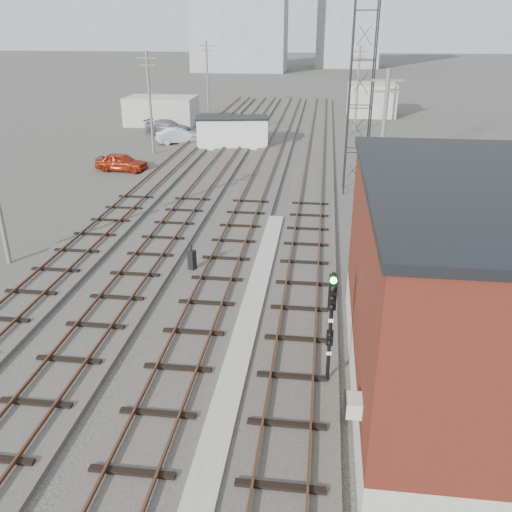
% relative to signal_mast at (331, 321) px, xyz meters
% --- Properties ---
extents(ground, '(320.00, 320.00, 0.00)m').
position_rel_signal_mast_xyz_m(ground, '(-3.70, 48.12, -2.47)').
color(ground, '#282621').
rests_on(ground, ground).
extents(track_right, '(3.20, 90.00, 0.39)m').
position_rel_signal_mast_xyz_m(track_right, '(-1.20, 27.12, -2.37)').
color(track_right, '#332D28').
rests_on(track_right, ground).
extents(track_mid_right, '(3.20, 90.00, 0.39)m').
position_rel_signal_mast_xyz_m(track_mid_right, '(-5.20, 27.12, -2.37)').
color(track_mid_right, '#332D28').
rests_on(track_mid_right, ground).
extents(track_mid_left, '(3.20, 90.00, 0.39)m').
position_rel_signal_mast_xyz_m(track_mid_left, '(-9.20, 27.12, -2.37)').
color(track_mid_left, '#332D28').
rests_on(track_mid_left, ground).
extents(track_left, '(3.20, 90.00, 0.39)m').
position_rel_signal_mast_xyz_m(track_left, '(-13.20, 27.12, -2.37)').
color(track_left, '#332D28').
rests_on(track_left, ground).
extents(platform_curb, '(0.90, 28.00, 0.26)m').
position_rel_signal_mast_xyz_m(platform_curb, '(-3.20, 2.12, -2.34)').
color(platform_curb, gray).
rests_on(platform_curb, ground).
extents(brick_building, '(6.54, 12.20, 7.22)m').
position_rel_signal_mast_xyz_m(brick_building, '(3.80, 0.12, 1.16)').
color(brick_building, gray).
rests_on(brick_building, ground).
extents(lattice_tower, '(1.60, 1.60, 15.00)m').
position_rel_signal_mast_xyz_m(lattice_tower, '(1.80, 23.12, 5.03)').
color(lattice_tower, black).
rests_on(lattice_tower, ground).
extents(utility_pole_left_b, '(1.80, 0.24, 9.00)m').
position_rel_signal_mast_xyz_m(utility_pole_left_b, '(-16.20, 33.12, 2.32)').
color(utility_pole_left_b, '#595147').
rests_on(utility_pole_left_b, ground).
extents(utility_pole_left_c, '(1.80, 0.24, 9.00)m').
position_rel_signal_mast_xyz_m(utility_pole_left_c, '(-16.20, 58.12, 2.32)').
color(utility_pole_left_c, '#595147').
rests_on(utility_pole_left_c, ground).
extents(utility_pole_right_a, '(1.80, 0.24, 9.00)m').
position_rel_signal_mast_xyz_m(utility_pole_right_a, '(2.80, 16.12, 2.32)').
color(utility_pole_right_a, '#595147').
rests_on(utility_pole_right_a, ground).
extents(utility_pole_right_b, '(1.80, 0.24, 9.00)m').
position_rel_signal_mast_xyz_m(utility_pole_right_b, '(2.80, 46.12, 2.32)').
color(utility_pole_right_b, '#595147').
rests_on(utility_pole_right_b, ground).
extents(apartment_left, '(22.00, 14.00, 30.00)m').
position_rel_signal_mast_xyz_m(apartment_left, '(-21.70, 123.12, 12.53)').
color(apartment_left, gray).
rests_on(apartment_left, ground).
extents(apartment_right, '(16.00, 12.00, 26.00)m').
position_rel_signal_mast_xyz_m(apartment_right, '(4.30, 138.12, 10.53)').
color(apartment_right, gray).
rests_on(apartment_right, ground).
extents(shed_left, '(8.00, 5.00, 3.20)m').
position_rel_signal_mast_xyz_m(shed_left, '(-19.70, 48.12, -0.87)').
color(shed_left, gray).
rests_on(shed_left, ground).
extents(shed_right, '(6.00, 6.00, 4.00)m').
position_rel_signal_mast_xyz_m(shed_right, '(5.30, 58.12, -0.47)').
color(shed_right, gray).
rests_on(shed_right, ground).
extents(signal_mast, '(0.40, 0.41, 4.18)m').
position_rel_signal_mast_xyz_m(signal_mast, '(0.00, 0.00, 0.00)').
color(signal_mast, gray).
rests_on(signal_mast, ground).
extents(switch_stand, '(0.42, 0.42, 1.39)m').
position_rel_signal_mast_xyz_m(switch_stand, '(-6.61, 8.14, -1.81)').
color(switch_stand, black).
rests_on(switch_stand, ground).
extents(site_trailer, '(7.34, 4.14, 2.92)m').
position_rel_signal_mast_xyz_m(site_trailer, '(-9.36, 36.77, -1.00)').
color(site_trailer, silver).
rests_on(site_trailer, ground).
extents(car_red, '(4.43, 2.13, 1.46)m').
position_rel_signal_mast_xyz_m(car_red, '(-16.89, 26.66, -1.74)').
color(car_red, maroon).
rests_on(car_red, ground).
extents(car_silver, '(4.77, 3.44, 1.50)m').
position_rel_signal_mast_xyz_m(car_silver, '(-15.01, 37.98, -1.72)').
color(car_silver, '#B3B7BB').
rests_on(car_silver, ground).
extents(car_grey, '(5.50, 3.09, 1.51)m').
position_rel_signal_mast_xyz_m(car_grey, '(-17.40, 42.52, -1.72)').
color(car_grey, slate).
rests_on(car_grey, ground).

